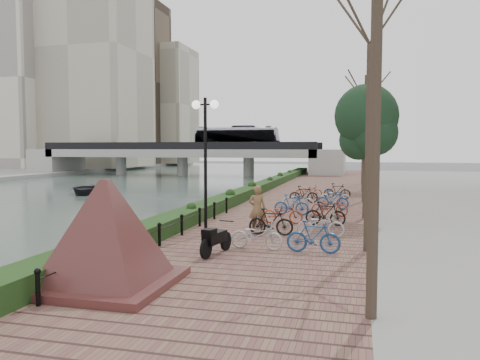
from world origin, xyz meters
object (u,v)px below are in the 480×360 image
(lamppost, at_px, (205,137))
(pedestrian, at_px, (257,209))
(granite_monument, at_px, (106,232))
(boat, at_px, (85,189))
(motorcycle, at_px, (216,239))

(lamppost, distance_m, pedestrian, 3.37)
(granite_monument, distance_m, pedestrian, 7.82)
(lamppost, height_order, boat, lamppost)
(granite_monument, distance_m, boat, 28.04)
(granite_monument, height_order, lamppost, lamppost)
(lamppost, bearing_deg, motorcycle, -65.91)
(boat, bearing_deg, lamppost, -72.20)
(lamppost, bearing_deg, pedestrian, 24.87)
(motorcycle, bearing_deg, boat, 142.27)
(motorcycle, relative_size, boat, 0.39)
(lamppost, relative_size, boat, 1.28)
(motorcycle, bearing_deg, lamppost, 125.20)
(lamppost, bearing_deg, boat, 133.60)
(granite_monument, bearing_deg, boat, 123.78)
(motorcycle, distance_m, pedestrian, 3.89)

